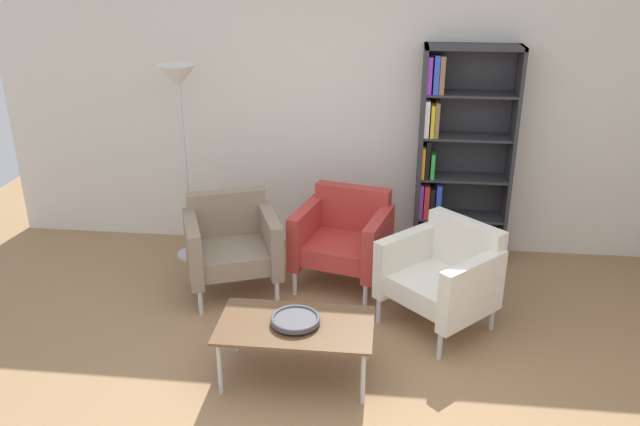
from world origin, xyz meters
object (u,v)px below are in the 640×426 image
(decorative_bowl, at_px, (295,319))
(armchair_spare_guest, at_px, (344,236))
(bookshelf_tall, at_px, (454,158))
(armchair_near_window, at_px, (231,243))
(coffee_table_low, at_px, (296,328))
(armchair_corner_red, at_px, (444,274))
(floor_lamp_torchiere, at_px, (180,100))

(decorative_bowl, bearing_deg, armchair_spare_guest, 81.17)
(bookshelf_tall, distance_m, armchair_near_window, 2.06)
(coffee_table_low, relative_size, armchair_corner_red, 1.05)
(armchair_corner_red, relative_size, floor_lamp_torchiere, 0.55)
(decorative_bowl, height_order, armchair_corner_red, armchair_corner_red)
(bookshelf_tall, xyz_separation_m, armchair_spare_guest, (-0.91, -0.61, -0.52))
(coffee_table_low, height_order, decorative_bowl, decorative_bowl)
(decorative_bowl, relative_size, armchair_near_window, 0.36)
(floor_lamp_torchiere, bearing_deg, coffee_table_low, -54.21)
(bookshelf_tall, bearing_deg, coffee_table_low, -119.76)
(armchair_near_window, distance_m, armchair_spare_guest, 0.93)
(decorative_bowl, xyz_separation_m, armchair_corner_red, (0.99, 0.77, -0.02))
(armchair_corner_red, bearing_deg, floor_lamp_torchiere, -158.39)
(armchair_near_window, xyz_separation_m, floor_lamp_torchiere, (-0.52, 0.56, 1.03))
(armchair_near_window, bearing_deg, coffee_table_low, -79.49)
(decorative_bowl, distance_m, armchair_near_window, 1.32)
(bookshelf_tall, bearing_deg, armchair_near_window, -155.31)
(armchair_near_window, relative_size, floor_lamp_torchiere, 0.51)
(bookshelf_tall, height_order, floor_lamp_torchiere, bookshelf_tall)
(armchair_near_window, bearing_deg, floor_lamp_torchiere, 111.82)
(armchair_corner_red, relative_size, armchair_spare_guest, 1.11)
(bookshelf_tall, height_order, coffee_table_low, bookshelf_tall)
(decorative_bowl, bearing_deg, coffee_table_low, -63.43)
(armchair_near_window, relative_size, armchair_spare_guest, 1.05)
(decorative_bowl, relative_size, floor_lamp_torchiere, 0.18)
(bookshelf_tall, relative_size, armchair_near_window, 2.12)
(bookshelf_tall, distance_m, armchair_corner_red, 1.30)
(bookshelf_tall, distance_m, floor_lamp_torchiere, 2.40)
(coffee_table_low, relative_size, floor_lamp_torchiere, 0.57)
(armchair_near_window, xyz_separation_m, armchair_corner_red, (1.68, -0.36, 0.00))
(decorative_bowl, distance_m, armchair_corner_red, 1.25)
(armchair_corner_red, xyz_separation_m, floor_lamp_torchiere, (-2.20, 0.91, 1.03))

